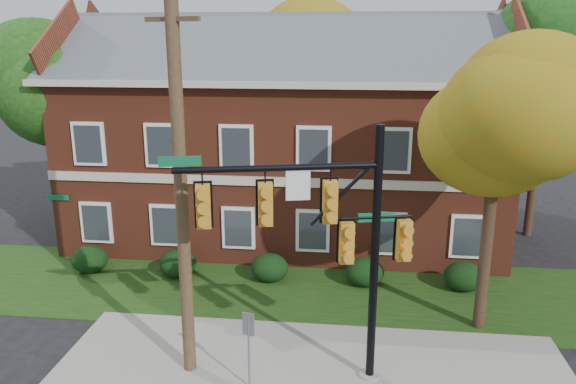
# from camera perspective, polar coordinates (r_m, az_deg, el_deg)

# --- Properties ---
(sidewalk) EXTENTS (14.00, 5.00, 0.08)m
(sidewalk) POSITION_cam_1_polar(r_m,az_deg,el_deg) (16.00, 2.44, -17.64)
(sidewalk) COLOR gray
(sidewalk) RESTS_ON ground
(grass_strip) EXTENTS (30.00, 6.00, 0.04)m
(grass_strip) POSITION_cam_1_polar(r_m,az_deg,el_deg) (20.37, 3.49, -10.02)
(grass_strip) COLOR #193811
(grass_strip) RESTS_ON ground
(apartment_building) EXTENTS (18.80, 8.80, 9.74)m
(apartment_building) POSITION_cam_1_polar(r_m,az_deg,el_deg) (24.79, -0.20, 6.68)
(apartment_building) COLOR maroon
(apartment_building) RESTS_ON ground
(hedge_far_left) EXTENTS (1.40, 1.26, 1.05)m
(hedge_far_left) POSITION_cam_1_polar(r_m,az_deg,el_deg) (23.01, -19.52, -6.48)
(hedge_far_left) COLOR black
(hedge_far_left) RESTS_ON ground
(hedge_left) EXTENTS (1.40, 1.26, 1.05)m
(hedge_left) POSITION_cam_1_polar(r_m,az_deg,el_deg) (21.74, -11.13, -7.14)
(hedge_left) COLOR black
(hedge_left) RESTS_ON ground
(hedge_center) EXTENTS (1.40, 1.26, 1.05)m
(hedge_center) POSITION_cam_1_polar(r_m,az_deg,el_deg) (20.98, -1.89, -7.70)
(hedge_center) COLOR black
(hedge_center) RESTS_ON ground
(hedge_right) EXTENTS (1.40, 1.26, 1.05)m
(hedge_right) POSITION_cam_1_polar(r_m,az_deg,el_deg) (20.79, 7.79, -8.06)
(hedge_right) COLOR black
(hedge_right) RESTS_ON ground
(hedge_far_right) EXTENTS (1.40, 1.26, 1.05)m
(hedge_far_right) POSITION_cam_1_polar(r_m,az_deg,el_deg) (21.18, 17.39, -8.21)
(hedge_far_right) COLOR black
(hedge_far_right) RESTS_ON ground
(tree_near_right) EXTENTS (4.50, 4.25, 8.58)m
(tree_near_right) POSITION_cam_1_polar(r_m,az_deg,el_deg) (16.94, 21.53, 7.26)
(tree_near_right) COLOR black
(tree_near_right) RESTS_ON ground
(tree_left_rear) EXTENTS (5.40, 5.10, 8.88)m
(tree_left_rear) POSITION_cam_1_polar(r_m,az_deg,el_deg) (26.50, -22.23, 9.81)
(tree_left_rear) COLOR black
(tree_left_rear) RESTS_ON ground
(tree_right_rear) EXTENTS (6.30, 5.95, 10.62)m
(tree_right_rear) POSITION_cam_1_polar(r_m,az_deg,el_deg) (26.56, 25.73, 12.58)
(tree_right_rear) COLOR black
(tree_right_rear) RESTS_ON ground
(tree_far_rear) EXTENTS (6.84, 6.46, 11.52)m
(tree_far_rear) POSITION_cam_1_polar(r_m,az_deg,el_deg) (32.20, 3.97, 15.56)
(tree_far_rear) COLOR black
(tree_far_rear) RESTS_ON ground
(traffic_signal) EXTENTS (5.96, 1.60, 6.80)m
(traffic_signal) POSITION_cam_1_polar(r_m,az_deg,el_deg) (13.72, 4.00, -3.96)
(traffic_signal) COLOR gray
(traffic_signal) RESTS_ON ground
(utility_pole) EXTENTS (1.48, 0.67, 9.95)m
(utility_pole) POSITION_cam_1_polar(r_m,az_deg,el_deg) (14.20, -10.81, -0.04)
(utility_pole) COLOR #442F20
(utility_pole) RESTS_ON ground
(sign_post) EXTENTS (0.31, 0.12, 2.17)m
(sign_post) POSITION_cam_1_polar(r_m,az_deg,el_deg) (14.59, -4.02, -14.60)
(sign_post) COLOR slate
(sign_post) RESTS_ON ground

